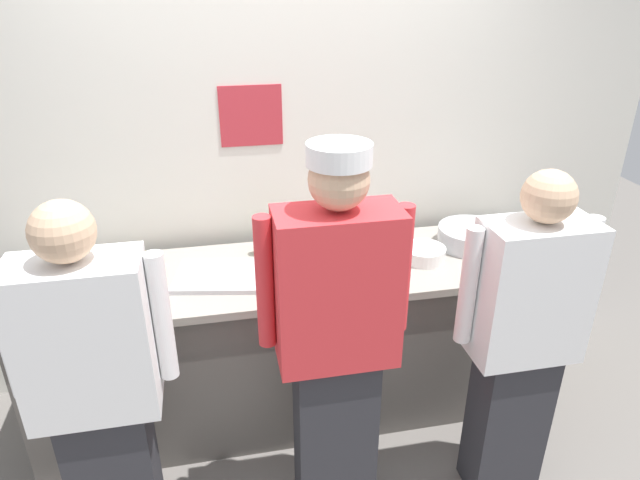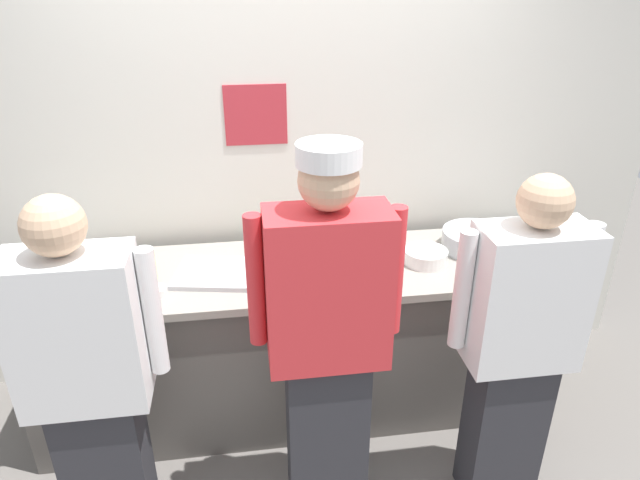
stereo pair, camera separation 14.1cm
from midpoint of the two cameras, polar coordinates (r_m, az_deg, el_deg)
ground_plane at (r=3.09m, az=-2.22°, el=-20.88°), size 9.00×9.00×0.00m
wall_back at (r=3.07m, az=-5.38°, el=11.31°), size 4.28×0.11×2.98m
prep_counter at (r=3.08m, az=-3.53°, el=-10.14°), size 2.73×0.71×0.89m
chef_near_left at (r=2.31m, az=-23.44°, el=-14.03°), size 0.59×0.24×1.60m
chef_center at (r=2.28m, az=-0.12°, el=-9.83°), size 0.62×0.24×1.72m
chef_far_right at (r=2.53m, az=18.39°, el=-9.52°), size 0.59×0.24×1.59m
plate_stack_front at (r=2.96m, az=-23.66°, el=-3.22°), size 0.22×0.22×0.07m
plate_stack_rear at (r=2.94m, az=9.19°, el=-1.40°), size 0.22×0.22×0.07m
mixing_bowl_steel at (r=3.14m, az=13.98°, el=0.33°), size 0.37×0.37×0.11m
sheet_tray at (r=2.80m, az=-11.83°, el=-3.61°), size 0.46×0.40×0.02m
squeeze_bottle_primary at (r=2.95m, az=-7.39°, el=0.01°), size 0.06×0.06×0.18m
squeeze_bottle_secondary at (r=2.80m, az=-18.56°, el=-2.78°), size 0.06×0.06×0.18m
ramekin_green_sauce at (r=2.79m, az=-24.95°, el=-5.55°), size 0.09×0.09×0.04m
ramekin_red_sauce at (r=3.03m, az=3.54°, el=-0.38°), size 0.09×0.09×0.05m
ramekin_orange_sauce at (r=2.68m, az=-17.51°, el=-5.46°), size 0.08×0.08×0.04m
ramekin_yellow_sauce at (r=2.87m, az=2.57°, el=-2.04°), size 0.09×0.09×0.05m
deli_cup at (r=2.72m, az=-20.10°, el=-4.89°), size 0.09×0.09×0.08m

